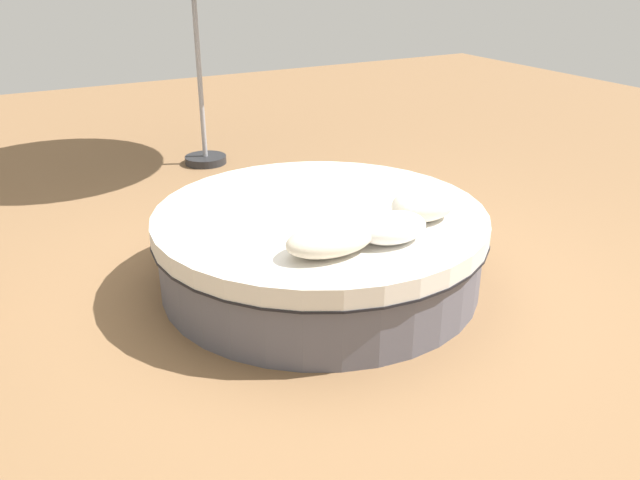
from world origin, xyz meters
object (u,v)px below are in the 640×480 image
object	(u,v)px
throw_pillow_0	(330,239)
throw_pillow_2	(424,204)
round_bed	(320,246)
throw_pillow_1	(392,228)

from	to	relation	value
throw_pillow_0	throw_pillow_2	bearing A→B (deg)	-168.98
round_bed	throw_pillow_0	xyz separation A→B (m)	(0.26, 0.60, 0.34)
throw_pillow_0	throw_pillow_1	xyz separation A→B (m)	(-0.40, 0.03, 0.00)
round_bed	throw_pillow_1	distance (m)	0.73
round_bed	throw_pillow_1	xyz separation A→B (m)	(-0.14, 0.63, 0.34)
throw_pillow_1	throw_pillow_0	bearing A→B (deg)	-4.55
round_bed	throw_pillow_1	size ratio (longest dim) A/B	5.06
throw_pillow_2	throw_pillow_1	bearing A→B (deg)	26.34
throw_pillow_0	throw_pillow_1	size ratio (longest dim) A/B	1.24
throw_pillow_0	throw_pillow_1	distance (m)	0.40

